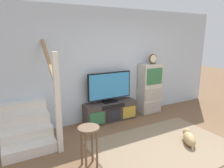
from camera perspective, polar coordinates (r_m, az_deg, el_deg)
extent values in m
plane|color=brown|center=(3.80, 20.93, -20.26)|extent=(20.00, 20.00, 0.00)
cube|color=silver|center=(5.14, 1.01, 5.51)|extent=(6.40, 0.12, 2.70)
cube|color=#847056|center=(4.14, 14.38, -16.70)|extent=(2.60, 1.80, 0.01)
cube|color=#423833|center=(5.06, -0.55, -7.66)|extent=(1.32, 0.36, 0.48)
cube|color=#337042|center=(4.73, -4.19, -9.71)|extent=(0.37, 0.02, 0.29)
cube|color=#232328|center=(4.91, 0.52, -8.78)|extent=(0.37, 0.02, 0.29)
cube|color=#B79333|center=(5.13, 4.85, -7.86)|extent=(0.37, 0.02, 0.29)
cube|color=black|center=(4.83, 0.53, -6.35)|extent=(0.59, 0.02, 0.09)
cube|color=black|center=(4.99, -0.66, -4.91)|extent=(0.36, 0.22, 0.02)
cylinder|color=black|center=(4.98, -0.66, -4.45)|extent=(0.05, 0.05, 0.06)
cube|color=black|center=(4.88, -0.67, -0.46)|extent=(1.13, 0.05, 0.65)
cube|color=#338CCC|center=(4.85, -0.51, -0.53)|extent=(1.08, 0.01, 0.60)
cube|color=beige|center=(5.59, 10.53, -1.24)|extent=(0.58, 0.34, 1.33)
cube|color=#ADA497|center=(5.60, 11.48, -6.43)|extent=(0.53, 0.02, 0.31)
sphere|color=olive|center=(5.58, 11.60, -6.48)|extent=(0.03, 0.03, 0.03)
cube|color=#ADA497|center=(5.49, 11.66, -2.83)|extent=(0.53, 0.02, 0.31)
sphere|color=olive|center=(5.47, 11.78, -2.87)|extent=(0.03, 0.03, 0.03)
cube|color=#337042|center=(5.37, 11.90, 2.12)|extent=(0.49, 0.02, 0.42)
cube|color=#4C3823|center=(5.48, 11.35, 5.66)|extent=(0.14, 0.08, 0.02)
cylinder|color=brown|center=(5.46, 11.41, 7.01)|extent=(0.24, 0.04, 0.24)
cylinder|color=beige|center=(5.44, 11.59, 6.98)|extent=(0.20, 0.01, 0.20)
cube|color=silver|center=(4.01, -21.98, -16.85)|extent=(0.90, 0.26, 0.19)
cube|color=silver|center=(4.20, -22.55, -14.04)|extent=(0.90, 0.26, 0.38)
cube|color=silver|center=(4.39, -23.07, -11.47)|extent=(0.90, 0.26, 0.57)
cube|color=silver|center=(4.59, -23.53, -9.12)|extent=(0.90, 0.26, 0.76)
cube|color=silver|center=(4.81, -23.94, -6.97)|extent=(0.90, 0.26, 0.95)
cube|color=silver|center=(3.64, -14.97, -5.52)|extent=(0.09, 0.09, 1.80)
cube|color=#9E7547|center=(4.10, -17.87, 7.84)|extent=(0.06, 1.33, 0.99)
cylinder|color=brown|center=(3.28, -7.38, -18.52)|extent=(0.04, 0.04, 0.64)
cylinder|color=brown|center=(3.34, -4.24, -17.80)|extent=(0.04, 0.04, 0.64)
cylinder|color=brown|center=(3.43, -8.57, -17.02)|extent=(0.04, 0.04, 0.64)
cylinder|color=brown|center=(3.49, -5.57, -16.38)|extent=(0.04, 0.04, 0.64)
cylinder|color=brown|center=(3.23, -6.60, -12.24)|extent=(0.34, 0.34, 0.03)
ellipsoid|color=tan|center=(4.32, 20.88, -14.26)|extent=(0.41, 0.48, 0.22)
sphere|color=tan|center=(4.48, 20.18, -12.54)|extent=(0.15, 0.15, 0.15)
cylinder|color=tan|center=(4.16, 21.67, -15.96)|extent=(0.08, 0.10, 0.16)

